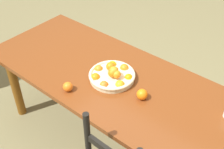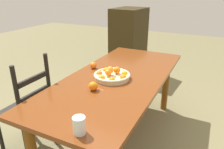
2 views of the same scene
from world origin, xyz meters
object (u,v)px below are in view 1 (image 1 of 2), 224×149
(orange_loose_0, at_px, (68,87))
(orange_loose_1, at_px, (142,94))
(dining_table, at_px, (107,84))
(fruit_bowl, at_px, (112,75))

(orange_loose_0, relative_size, orange_loose_1, 0.92)
(dining_table, relative_size, orange_loose_0, 28.39)
(dining_table, xyz_separation_m, orange_loose_0, (0.08, 0.31, 0.13))
(dining_table, relative_size, orange_loose_1, 26.00)
(fruit_bowl, bearing_deg, orange_loose_1, 173.93)
(fruit_bowl, relative_size, orange_loose_1, 4.54)
(orange_loose_0, distance_m, orange_loose_1, 0.51)
(dining_table, xyz_separation_m, orange_loose_1, (-0.35, 0.05, 0.14))
(fruit_bowl, bearing_deg, dining_table, -17.80)
(orange_loose_0, bearing_deg, dining_table, -105.27)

